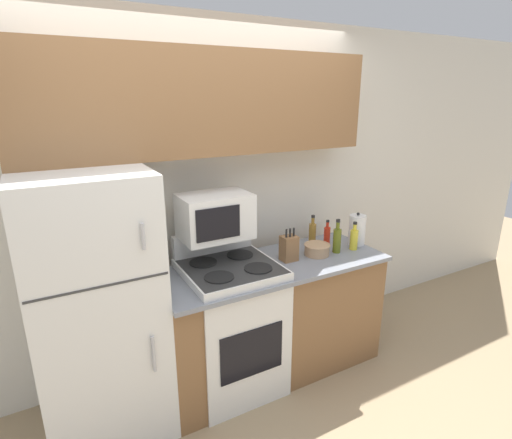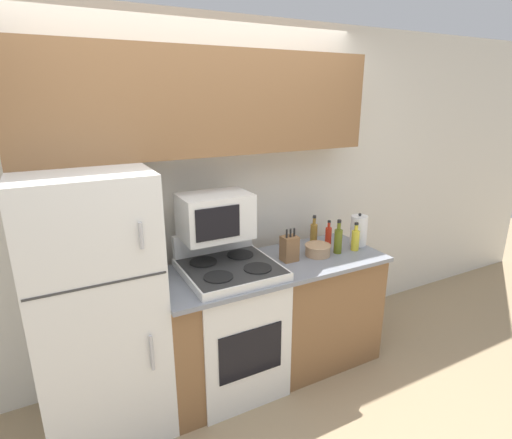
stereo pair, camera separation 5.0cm
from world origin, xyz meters
name	(u,v)px [view 2 (the right image)]	position (x,y,z in m)	size (l,w,h in m)	color
ground_plane	(249,409)	(0.00, 0.00, 0.00)	(12.00, 12.00, 0.00)	tan
wall_back	(202,201)	(0.00, 0.75, 1.27)	(8.00, 0.05, 2.55)	silver
lower_cabinets	(272,317)	(0.35, 0.30, 0.44)	(1.66, 0.64, 0.89)	brown
refrigerator	(97,306)	(-0.83, 0.36, 0.82)	(0.70, 0.74, 1.64)	white
upper_cabinets	(207,103)	(0.00, 0.58, 1.97)	(2.35, 0.30, 0.66)	brown
stove	(231,325)	(0.01, 0.29, 0.48)	(0.62, 0.62, 1.10)	white
microwave	(215,216)	(-0.03, 0.42, 1.25)	(0.46, 0.32, 0.30)	white
knife_block	(289,248)	(0.47, 0.28, 0.98)	(0.11, 0.10, 0.24)	brown
bowl	(318,250)	(0.71, 0.26, 0.93)	(0.20, 0.20, 0.08)	tan
bottle_vinegar	(314,233)	(0.82, 0.46, 0.98)	(0.06, 0.06, 0.24)	olive
bottle_cooking_spray	(355,239)	(1.03, 0.21, 0.97)	(0.06, 0.06, 0.22)	gold
bottle_olive_oil	(338,240)	(0.87, 0.23, 0.99)	(0.06, 0.06, 0.26)	#5B6619
bottle_hot_sauce	(328,235)	(0.92, 0.40, 0.96)	(0.05, 0.05, 0.20)	red
kettle	(359,230)	(1.12, 0.29, 1.01)	(0.13, 0.13, 0.26)	white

